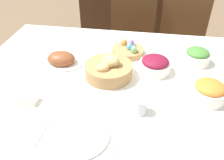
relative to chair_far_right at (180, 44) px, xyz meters
name	(u,v)px	position (x,y,z in m)	size (l,w,h in m)	color
dining_table	(118,125)	(-0.45, -0.97, -0.12)	(1.66, 1.19, 0.77)	silver
chair_far_right	(180,44)	(0.00, 0.00, 0.00)	(0.46, 0.46, 0.95)	brown
chair_far_center	(131,40)	(-0.45, 0.00, 0.00)	(0.43, 0.43, 0.95)	brown
sideboard	(136,9)	(-0.47, 0.89, -0.02)	(1.33, 0.44, 0.98)	#3D2616
bread_basket	(109,69)	(-0.50, -0.97, 0.31)	(0.26, 0.26, 0.13)	#AD8451
egg_basket	(128,50)	(-0.42, -0.70, 0.28)	(0.20, 0.20, 0.08)	#AD8451
ham_platter	(61,60)	(-0.80, -0.89, 0.29)	(0.26, 0.18, 0.09)	white
green_salad_bowl	(197,56)	(-0.01, -0.75, 0.30)	(0.16, 0.16, 0.09)	white
carrot_bowl	(209,91)	(0.00, -1.09, 0.31)	(0.17, 0.17, 0.10)	white
beet_salad_bowl	(155,65)	(-0.25, -0.88, 0.30)	(0.18, 0.18, 0.09)	white
dinner_plate	(79,134)	(-0.55, -1.41, 0.26)	(0.26, 0.26, 0.01)	white
fork	(43,130)	(-0.70, -1.41, 0.26)	(0.02, 0.17, 0.00)	silver
knife	(116,140)	(-0.40, -1.41, 0.26)	(0.02, 0.17, 0.00)	silver
spoon	(124,141)	(-0.37, -1.41, 0.26)	(0.02, 0.17, 0.00)	silver
drinking_cup	(140,106)	(-0.31, -1.23, 0.30)	(0.06, 0.06, 0.07)	silver
butter_dish	(27,99)	(-0.85, -1.24, 0.28)	(0.10, 0.06, 0.03)	white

